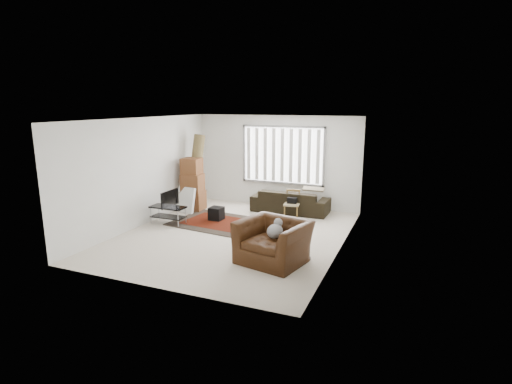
{
  "coord_description": "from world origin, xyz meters",
  "views": [
    {
      "loc": [
        3.9,
        -8.1,
        3.05
      ],
      "look_at": [
        0.51,
        0.15,
        1.05
      ],
      "focal_mm": 28.0,
      "sensor_mm": 36.0,
      "label": 1
    }
  ],
  "objects_px": {
    "moving_boxes": "(193,186)",
    "armchair": "(273,239)",
    "tv_stand": "(168,211)",
    "side_chair": "(292,202)",
    "sofa": "(290,198)"
  },
  "relations": [
    {
      "from": "moving_boxes",
      "to": "armchair",
      "type": "height_order",
      "value": "moving_boxes"
    },
    {
      "from": "tv_stand",
      "to": "side_chair",
      "type": "bearing_deg",
      "value": 32.36
    },
    {
      "from": "tv_stand",
      "to": "moving_boxes",
      "type": "distance_m",
      "value": 1.47
    },
    {
      "from": "moving_boxes",
      "to": "sofa",
      "type": "relative_size",
      "value": 0.7
    },
    {
      "from": "sofa",
      "to": "moving_boxes",
      "type": "bearing_deg",
      "value": 17.7
    },
    {
      "from": "moving_boxes",
      "to": "sofa",
      "type": "bearing_deg",
      "value": 17.51
    },
    {
      "from": "sofa",
      "to": "armchair",
      "type": "distance_m",
      "value": 3.71
    },
    {
      "from": "side_chair",
      "to": "armchair",
      "type": "relative_size",
      "value": 0.5
    },
    {
      "from": "moving_boxes",
      "to": "armchair",
      "type": "relative_size",
      "value": 1.02
    },
    {
      "from": "moving_boxes",
      "to": "armchair",
      "type": "distance_m",
      "value": 4.46
    },
    {
      "from": "moving_boxes",
      "to": "side_chair",
      "type": "relative_size",
      "value": 2.02
    },
    {
      "from": "tv_stand",
      "to": "moving_boxes",
      "type": "height_order",
      "value": "moving_boxes"
    },
    {
      "from": "sofa",
      "to": "armchair",
      "type": "height_order",
      "value": "armchair"
    },
    {
      "from": "moving_boxes",
      "to": "side_chair",
      "type": "distance_m",
      "value": 2.93
    },
    {
      "from": "side_chair",
      "to": "tv_stand",
      "type": "bearing_deg",
      "value": -155.31
    }
  ]
}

